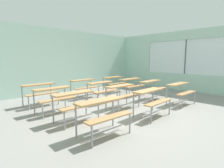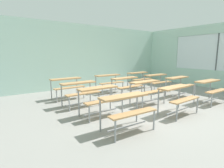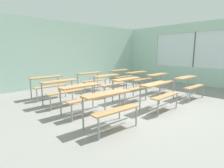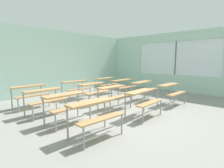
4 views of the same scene
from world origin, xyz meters
name	(u,v)px [view 4 (image 4 of 4)]	position (x,y,z in m)	size (l,w,h in m)	color
ground	(119,115)	(0.00, 0.00, -0.03)	(10.00, 9.00, 0.05)	gray
wall_back	(45,62)	(0.00, 4.50, 1.50)	(10.00, 0.12, 3.00)	silver
wall_right	(188,63)	(5.00, -0.13, 1.45)	(0.12, 9.00, 3.00)	silver
desk_bench_r0c0	(95,111)	(-1.49, -0.64, 0.56)	(1.12, 0.64, 0.74)	tan
desk_bench_r0c1	(143,97)	(0.29, -0.65, 0.56)	(1.12, 0.63, 0.74)	tan
desk_bench_r0c2	(171,89)	(2.13, -0.64, 0.56)	(1.11, 0.61, 0.74)	tan
desk_bench_r1c0	(67,102)	(-1.45, 0.47, 0.56)	(1.10, 0.60, 0.74)	tan
desk_bench_r1c1	(114,92)	(0.33, 0.49, 0.56)	(1.10, 0.59, 0.74)	tan
desk_bench_r1c2	(144,86)	(2.10, 0.48, 0.56)	(1.12, 0.62, 0.74)	tan
desk_bench_r2c0	(45,96)	(-1.51, 1.55, 0.56)	(1.11, 0.62, 0.74)	tan
desk_bench_r2c1	(94,88)	(0.38, 1.55, 0.56)	(1.12, 0.63, 0.74)	tan
desk_bench_r2c2	(124,84)	(2.08, 1.53, 0.56)	(1.11, 0.62, 0.74)	tan
desk_bench_r3c0	(30,91)	(-1.48, 2.66, 0.56)	(1.11, 0.61, 0.74)	tan
desk_bench_r3c1	(76,85)	(0.35, 2.65, 0.56)	(1.12, 0.63, 0.74)	tan
desk_bench_r3c2	(106,82)	(2.11, 2.65, 0.56)	(1.10, 0.60, 0.74)	tan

